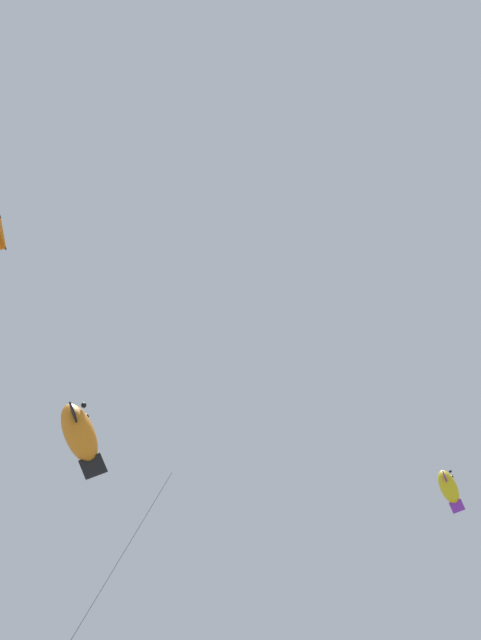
{
  "coord_description": "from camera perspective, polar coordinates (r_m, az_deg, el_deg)",
  "views": [
    {
      "loc": [
        -10.07,
        22.31,
        8.56
      ],
      "look_at": [
        1.81,
        0.82,
        29.27
      ],
      "focal_mm": 60.91,
      "sensor_mm": 36.0,
      "label": 1
    }
  ],
  "objects": [
    {
      "name": "kite_fish_far_centre",
      "position": [
        31.98,
        10.88,
        -8.62
      ],
      "size": [
        0.84,
        1.0,
        1.49
      ],
      "rotation": [
        0.24,
        0.0,
        1.78
      ],
      "color": "yellow"
    },
    {
      "name": "kite_fish_low_drifter",
      "position": [
        27.76,
        -8.46,
        -5.91
      ],
      "size": [
        2.92,
        2.59,
        7.49
      ],
      "rotation": [
        0.42,
        0.0,
        2.06
      ],
      "color": "orange"
    }
  ]
}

